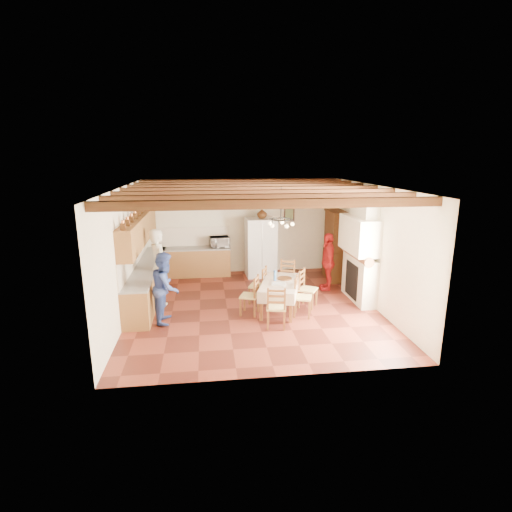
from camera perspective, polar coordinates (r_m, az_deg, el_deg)
The scene contains 31 objects.
floor at distance 10.08m, azimuth -0.35°, elevation -7.40°, with size 6.00×6.50×0.02m, color #4A1B14.
ceiling at distance 9.39m, azimuth -0.38°, elevation 9.99°, with size 6.00×6.50×0.02m, color silver.
wall_back at distance 12.80m, azimuth -2.12°, elevation 4.30°, with size 6.00×0.02×3.00m, color #F5F0CC.
wall_front at distance 6.53m, azimuth 3.09°, elevation -5.52°, with size 6.00×0.02×3.00m, color #F5F0CC.
wall_left at distance 9.74m, azimuth -18.23°, elevation 0.43°, with size 0.02×6.50×3.00m, color #F5F0CC.
wall_right at distance 10.41m, azimuth 16.32°, elevation 1.43°, with size 0.02×6.50×3.00m, color #F5F0CC.
ceiling_beams at distance 9.40m, azimuth -0.38°, elevation 9.39°, with size 6.00×6.30×0.16m, color #38170E, non-canonical shape.
lower_cabinets_left at distance 10.97m, azimuth -15.21°, elevation -3.65°, with size 0.60×4.30×0.86m, color brown.
lower_cabinets_back at distance 12.69m, azimuth -8.94°, elevation -0.90°, with size 2.30×0.60×0.86m, color brown.
countertop_left at distance 10.84m, azimuth -15.37°, elevation -1.39°, with size 0.62×4.30×0.04m, color gray.
countertop_back at distance 12.58m, azimuth -9.02°, elevation 1.07°, with size 2.34×0.62×0.04m, color gray.
backsplash_left at distance 10.81m, azimuth -16.97°, elevation 0.20°, with size 0.03×4.30×0.60m, color silver.
backsplash_back at distance 12.79m, azimuth -9.04°, elevation 2.76°, with size 2.30×0.03×0.60m, color silver.
upper_cabinets at distance 10.65m, azimuth -16.37°, elevation 3.63°, with size 0.35×4.20×0.70m, color brown.
fireplace at distance 10.50m, azimuth 14.40°, elevation 1.10°, with size 0.56×1.60×2.80m, color beige, non-canonical shape.
wall_picture at distance 12.94m, azimuth 4.76°, elevation 5.94°, with size 0.34×0.03×0.42m, color #311E18.
refrigerator at distance 12.44m, azimuth 0.66°, elevation 1.25°, with size 0.91×0.75×1.82m, color white.
hutch at distance 12.33m, azimuth 11.24°, elevation 1.51°, with size 0.48×1.16×2.10m, color #38160D, non-canonical shape.
dining_table at distance 9.73m, azimuth 3.42°, elevation -4.18°, with size 1.28×1.81×0.72m.
chandelier at distance 9.34m, azimuth 3.56°, elevation 5.25°, with size 0.47×0.47×0.03m, color black.
chair_left_near at distance 9.50m, azimuth -0.96°, elevation -5.60°, with size 0.42×0.40×0.96m, color brown, non-canonical shape.
chair_left_far at distance 10.21m, azimuth 0.25°, elevation -4.18°, with size 0.42×0.40×0.96m, color brown, non-canonical shape.
chair_right_near at distance 9.47m, azimuth 6.70°, elevation -5.78°, with size 0.42×0.40×0.96m, color brown, non-canonical shape.
chair_right_far at distance 10.03m, azimuth 7.44°, elevation -4.64°, with size 0.42×0.40×0.96m, color brown, non-canonical shape.
chair_end_near at distance 8.82m, azimuth 2.92°, elevation -7.23°, with size 0.42×0.40×0.96m, color brown, non-canonical shape.
chair_end_far at distance 10.79m, azimuth 4.40°, elevation -3.19°, with size 0.42×0.40×0.96m, color brown, non-canonical shape.
person_man at distance 10.37m, azimuth -13.67°, elevation -1.48°, with size 0.71×0.46×1.94m, color silver.
person_woman_blue at distance 9.24m, azimuth -12.78°, elevation -4.38°, with size 0.79×0.61×1.62m, color #30458D.
person_woman_red at distance 11.34m, azimuth 10.22°, elevation -0.78°, with size 0.95×0.40×1.62m, color #A81718.
microwave at distance 12.54m, azimuth -5.21°, elevation 2.02°, with size 0.60×0.40×0.33m, color silver.
fridge_vase at distance 12.25m, azimuth 0.86°, elevation 6.13°, with size 0.30×0.30×0.32m, color #38160D.
Camera 1 is at (-1.12, -9.30, 3.70)m, focal length 28.00 mm.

